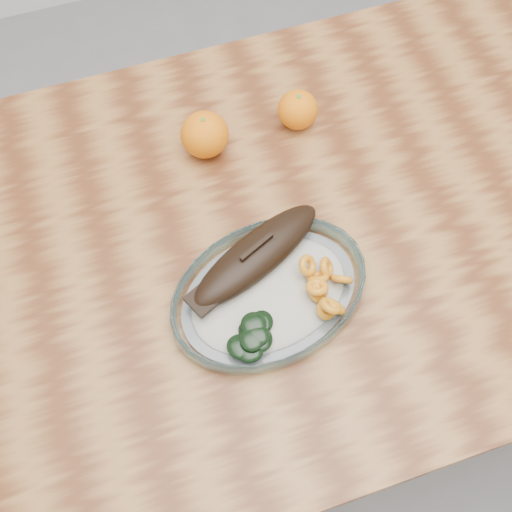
# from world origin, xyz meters

# --- Properties ---
(ground) EXTENTS (3.00, 3.00, 0.00)m
(ground) POSITION_xyz_m (0.00, 0.00, 0.00)
(ground) COLOR slate
(ground) RESTS_ON ground
(dining_table) EXTENTS (1.20, 0.80, 0.75)m
(dining_table) POSITION_xyz_m (0.00, 0.00, 0.65)
(dining_table) COLOR #592C15
(dining_table) RESTS_ON ground
(plated_meal) EXTENTS (0.63, 0.63, 0.08)m
(plated_meal) POSITION_xyz_m (-0.10, -0.10, 0.77)
(plated_meal) COLOR white
(plated_meal) RESTS_ON dining_table
(orange_left) EXTENTS (0.08, 0.08, 0.08)m
(orange_left) POSITION_xyz_m (-0.11, 0.18, 0.79)
(orange_left) COLOR #FF6105
(orange_left) RESTS_ON dining_table
(orange_right) EXTENTS (0.07, 0.07, 0.07)m
(orange_right) POSITION_xyz_m (0.05, 0.19, 0.78)
(orange_right) COLOR #FF6105
(orange_right) RESTS_ON dining_table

